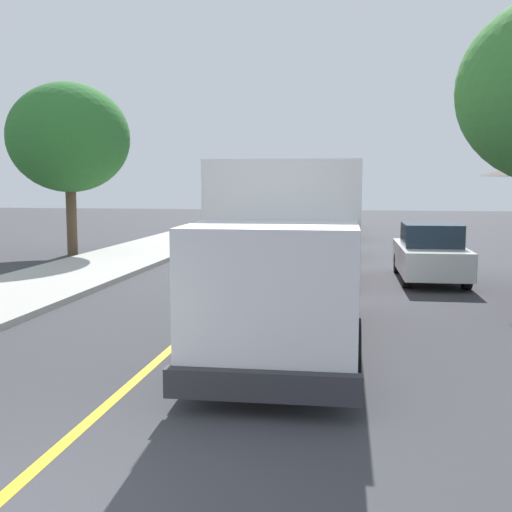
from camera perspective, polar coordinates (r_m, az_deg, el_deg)
name	(u,v)px	position (r m, az deg, el deg)	size (l,w,h in m)	color
centre_line_yellow	(224,302)	(15.11, -2.92, -4.19)	(0.16, 56.00, 0.01)	gold
box_truck	(290,244)	(11.23, 3.08, 1.11)	(2.57, 7.24, 3.20)	silver
parked_car_near	(322,254)	(18.19, 6.02, 0.15)	(1.95, 4.46, 1.67)	maroon
parked_car_mid	(329,235)	(24.83, 6.62, 1.90)	(1.99, 4.47, 1.67)	#4C564C
parked_car_far	(338,223)	(32.28, 7.44, 2.99)	(1.85, 4.42, 1.67)	black
parked_car_furthest	(340,215)	(39.75, 7.60, 3.68)	(1.87, 4.43, 1.67)	#B7B7BC
parked_van_across	(430,254)	(18.94, 15.46, 0.20)	(1.90, 4.44, 1.67)	silver
street_tree_down_block	(69,138)	(25.79, -16.55, 10.18)	(4.67, 4.67, 6.66)	brown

